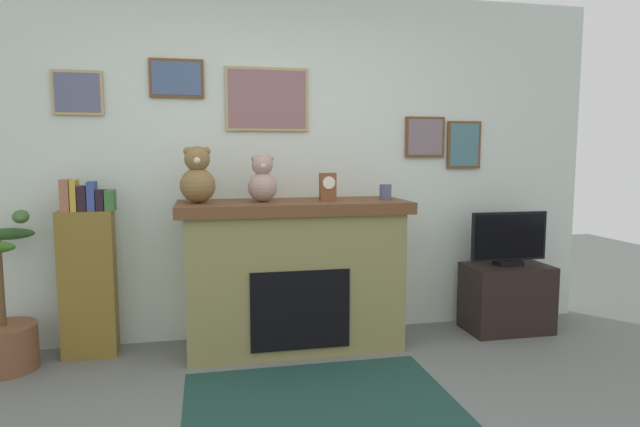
{
  "coord_description": "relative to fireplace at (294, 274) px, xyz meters",
  "views": [
    {
      "loc": [
        -0.49,
        -2.14,
        1.4
      ],
      "look_at": [
        0.31,
        1.65,
        0.97
      ],
      "focal_mm": 30.41,
      "sensor_mm": 36.0,
      "label": 1
    }
  ],
  "objects": [
    {
      "name": "back_wall",
      "position": [
        -0.11,
        0.35,
        0.77
      ],
      "size": [
        5.2,
        0.15,
        2.6
      ],
      "color": "silver",
      "rests_on": "ground_plane"
    },
    {
      "name": "fireplace",
      "position": [
        0.0,
        0.0,
        0.0
      ],
      "size": [
        1.62,
        0.64,
        1.06
      ],
      "color": "olive",
      "rests_on": "ground_plane"
    },
    {
      "name": "bookshelf",
      "position": [
        -1.41,
        0.09,
        0.04
      ],
      "size": [
        0.38,
        0.16,
        1.23
      ],
      "color": "olive",
      "rests_on": "ground_plane"
    },
    {
      "name": "potted_plant",
      "position": [
        -1.9,
        -0.05,
        -0.23
      ],
      "size": [
        0.45,
        0.5,
        1.04
      ],
      "color": "brown",
      "rests_on": "ground_plane"
    },
    {
      "name": "tv_stand",
      "position": [
        1.7,
        -0.01,
        -0.27
      ],
      "size": [
        0.65,
        0.4,
        0.53
      ],
      "primitive_type": "cube",
      "color": "black",
      "rests_on": "ground_plane"
    },
    {
      "name": "television",
      "position": [
        1.7,
        -0.01,
        0.19
      ],
      "size": [
        0.63,
        0.14,
        0.42
      ],
      "color": "black",
      "rests_on": "tv_stand"
    },
    {
      "name": "area_rug",
      "position": [
        -0.0,
        -0.97,
        -0.53
      ],
      "size": [
        1.52,
        1.19,
        0.01
      ],
      "primitive_type": "cube",
      "color": "#1B3C35",
      "rests_on": "ground_plane"
    },
    {
      "name": "candle_jar",
      "position": [
        0.68,
        -0.02,
        0.58
      ],
      "size": [
        0.09,
        0.09,
        0.11
      ],
      "primitive_type": "cylinder",
      "color": "#4C517A",
      "rests_on": "fireplace"
    },
    {
      "name": "mantel_clock",
      "position": [
        0.25,
        -0.02,
        0.63
      ],
      "size": [
        0.11,
        0.08,
        0.2
      ],
      "color": "brown",
      "rests_on": "fireplace"
    },
    {
      "name": "teddy_bear_grey",
      "position": [
        -0.66,
        -0.02,
        0.7
      ],
      "size": [
        0.24,
        0.24,
        0.38
      ],
      "color": "olive",
      "rests_on": "fireplace"
    },
    {
      "name": "teddy_bear_tan",
      "position": [
        -0.22,
        -0.02,
        0.68
      ],
      "size": [
        0.21,
        0.21,
        0.33
      ],
      "color": "tan",
      "rests_on": "fireplace"
    }
  ]
}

